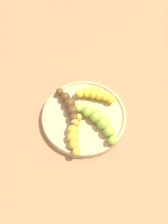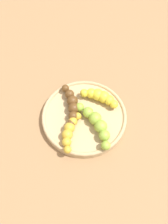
{
  "view_description": "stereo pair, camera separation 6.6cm",
  "coord_description": "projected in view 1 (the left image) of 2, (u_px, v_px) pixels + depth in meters",
  "views": [
    {
      "loc": [
        -0.32,
        0.06,
        0.61
      ],
      "look_at": [
        0.0,
        0.0,
        0.04
      ],
      "focal_mm": 41.02,
      "sensor_mm": 36.0,
      "label": 1
    },
    {
      "loc": [
        -0.32,
        -0.0,
        0.61
      ],
      "look_at": [
        0.0,
        0.0,
        0.04
      ],
      "focal_mm": 41.02,
      "sensor_mm": 36.0,
      "label": 2
    }
  ],
  "objects": [
    {
      "name": "banana_yellow",
      "position": [
        96.0,
        94.0,
        0.69
      ],
      "size": [
        0.06,
        0.1,
        0.03
      ],
      "rotation": [
        0.0,
        0.0,
        5.86
      ],
      "color": "yellow",
      "rests_on": "fruit_bowl"
    },
    {
      "name": "banana_overripe",
      "position": [
        70.0,
        107.0,
        0.67
      ],
      "size": [
        0.13,
        0.05,
        0.03
      ],
      "rotation": [
        0.0,
        0.0,
        4.88
      ],
      "color": "#593819",
      "rests_on": "fruit_bowl"
    },
    {
      "name": "ground_plane",
      "position": [
        84.0,
        119.0,
        0.69
      ],
      "size": [
        2.4,
        2.4,
        0.0
      ],
      "primitive_type": "plane",
      "color": "#936D47"
    },
    {
      "name": "banana_green",
      "position": [
        98.0,
        121.0,
        0.65
      ],
      "size": [
        0.13,
        0.09,
        0.03
      ],
      "rotation": [
        0.0,
        0.0,
        5.25
      ],
      "color": "#8CAD38",
      "rests_on": "fruit_bowl"
    },
    {
      "name": "banana_spotted",
      "position": [
        74.0,
        134.0,
        0.63
      ],
      "size": [
        0.11,
        0.05,
        0.03
      ],
      "rotation": [
        0.0,
        0.0,
        1.33
      ],
      "color": "gold",
      "rests_on": "fruit_bowl"
    },
    {
      "name": "fruit_bowl",
      "position": [
        84.0,
        117.0,
        0.68
      ],
      "size": [
        0.23,
        0.23,
        0.02
      ],
      "color": "tan",
      "rests_on": "ground_plane"
    }
  ]
}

